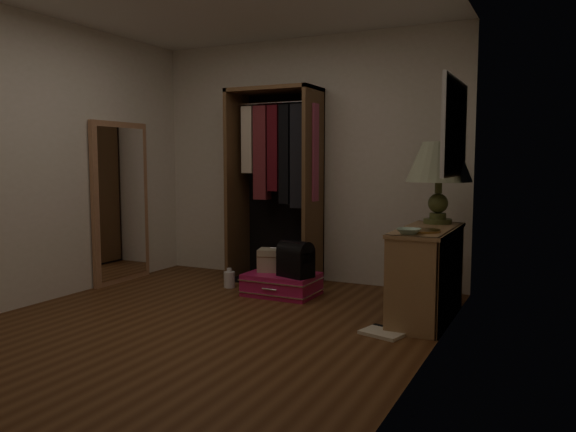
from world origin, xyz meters
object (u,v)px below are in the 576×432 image
object	(u,v)px
table_lamp	(439,164)
pink_suitcase	(282,284)
open_wardrobe	(279,169)
floor_mirror	(121,203)
train_case	(275,260)
white_jug	(229,279)
console_bookshelf	(427,271)
black_bag	(296,258)

from	to	relation	value
table_lamp	pink_suitcase	bearing A→B (deg)	-172.77
open_wardrobe	floor_mirror	bearing A→B (deg)	-152.73
train_case	white_jug	bearing A→B (deg)	165.14
train_case	floor_mirror	bearing A→B (deg)	172.41
open_wardrobe	table_lamp	distance (m)	1.79
pink_suitcase	train_case	size ratio (longest dim) A/B	1.84
console_bookshelf	pink_suitcase	xyz separation A→B (m)	(-1.43, 0.17, -0.29)
train_case	black_bag	xyz separation A→B (m)	(0.29, -0.14, 0.06)
console_bookshelf	table_lamp	size ratio (longest dim) A/B	1.58
console_bookshelf	train_case	xyz separation A→B (m)	(-1.54, 0.24, -0.07)
black_bag	white_jug	world-z (taller)	black_bag
open_wardrobe	white_jug	size ratio (longest dim) A/B	10.23
console_bookshelf	floor_mirror	size ratio (longest dim) A/B	0.66
open_wardrobe	table_lamp	world-z (taller)	open_wardrobe
pink_suitcase	floor_mirror	bearing A→B (deg)	-172.86
train_case	table_lamp	distance (m)	1.81
console_bookshelf	open_wardrobe	world-z (taller)	open_wardrobe
open_wardrobe	black_bag	xyz separation A→B (m)	(0.50, -0.64, -0.82)
console_bookshelf	open_wardrobe	distance (m)	2.06
train_case	white_jug	xyz separation A→B (m)	(-0.52, -0.02, -0.24)
train_case	black_bag	size ratio (longest dim) A/B	1.04
table_lamp	white_jug	distance (m)	2.38
floor_mirror	white_jug	distance (m)	1.43
floor_mirror	black_bag	world-z (taller)	floor_mirror
open_wardrobe	pink_suitcase	world-z (taller)	open_wardrobe
train_case	black_bag	bearing A→B (deg)	-43.23
console_bookshelf	train_case	world-z (taller)	console_bookshelf
console_bookshelf	black_bag	world-z (taller)	console_bookshelf
table_lamp	white_jug	bearing A→B (deg)	-176.41
pink_suitcase	table_lamp	xyz separation A→B (m)	(1.43, 0.18, 1.16)
black_bag	train_case	bearing A→B (deg)	172.40
table_lamp	black_bag	bearing A→B (deg)	-168.41
pink_suitcase	white_jug	world-z (taller)	pink_suitcase
pink_suitcase	black_bag	size ratio (longest dim) A/B	1.91
pink_suitcase	train_case	distance (m)	0.25
white_jug	console_bookshelf	bearing A→B (deg)	-6.13
train_case	table_lamp	xyz separation A→B (m)	(1.54, 0.11, 0.95)
console_bookshelf	white_jug	xyz separation A→B (m)	(-2.06, 0.22, -0.31)
console_bookshelf	table_lamp	xyz separation A→B (m)	(0.00, 0.35, 0.88)
train_case	table_lamp	bearing A→B (deg)	-12.72
floor_mirror	pink_suitcase	size ratio (longest dim) A/B	2.44
console_bookshelf	white_jug	world-z (taller)	console_bookshelf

